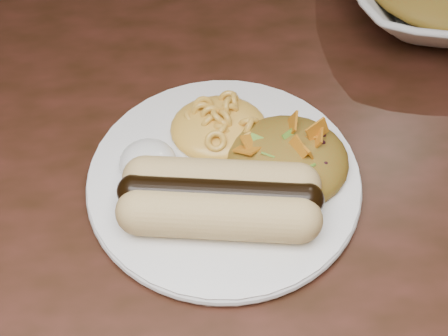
{
  "coord_description": "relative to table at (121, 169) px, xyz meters",
  "views": [
    {
      "loc": [
        0.08,
        -0.43,
        1.19
      ],
      "look_at": [
        0.1,
        -0.1,
        0.77
      ],
      "focal_mm": 50.0,
      "sensor_mm": 36.0,
      "label": 1
    }
  ],
  "objects": [
    {
      "name": "hotdog",
      "position": [
        0.1,
        -0.14,
        0.13
      ],
      "size": [
        0.14,
        0.09,
        0.04
      ],
      "rotation": [
        0.0,
        0.0,
        -0.15
      ],
      "color": "beige",
      "rests_on": "plate"
    },
    {
      "name": "mac_and_cheese",
      "position": [
        0.1,
        -0.05,
        0.12
      ],
      "size": [
        0.11,
        0.1,
        0.03
      ],
      "primitive_type": "ellipsoid",
      "rotation": [
        0.0,
        0.0,
        0.31
      ],
      "color": "#FAAD42",
      "rests_on": "plate"
    },
    {
      "name": "taco_salad",
      "position": [
        0.16,
        -0.09,
        0.12
      ],
      "size": [
        0.11,
        0.1,
        0.05
      ],
      "rotation": [
        0.0,
        0.0,
        -0.2
      ],
      "color": "#A0330A",
      "rests_on": "plate"
    },
    {
      "name": "table",
      "position": [
        0.0,
        0.0,
        0.0
      ],
      "size": [
        1.6,
        0.9,
        0.75
      ],
      "color": "#3F1B15",
      "rests_on": "floor"
    },
    {
      "name": "plate",
      "position": [
        0.1,
        -0.1,
        0.1
      ],
      "size": [
        0.29,
        0.29,
        0.01
      ],
      "primitive_type": "cylinder",
      "rotation": [
        0.0,
        0.0,
        -0.25
      ],
      "color": "white",
      "rests_on": "table"
    },
    {
      "name": "sour_cream",
      "position": [
        0.04,
        -0.08,
        0.12
      ],
      "size": [
        0.05,
        0.05,
        0.03
      ],
      "primitive_type": "ellipsoid",
      "rotation": [
        0.0,
        0.0,
        0.03
      ],
      "color": "white",
      "rests_on": "plate"
    }
  ]
}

